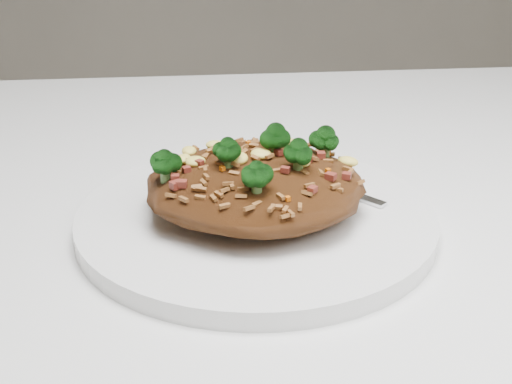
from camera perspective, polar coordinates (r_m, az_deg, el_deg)
dining_table at (r=0.60m, az=3.76°, el=-9.21°), size 1.20×0.80×0.75m
plate at (r=0.53m, az=0.00°, el=-2.17°), size 0.26×0.26×0.01m
fried_rice at (r=0.51m, az=0.01°, el=1.28°), size 0.16×0.14×0.06m
fork at (r=0.57m, az=4.11°, el=1.08°), size 0.12×0.13×0.00m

